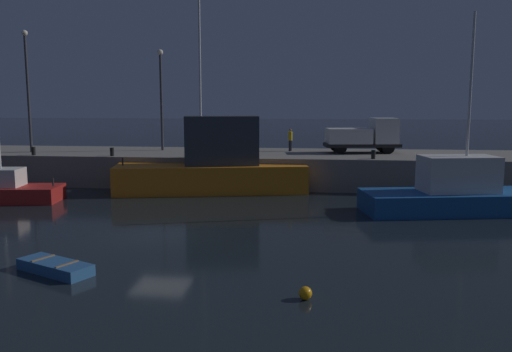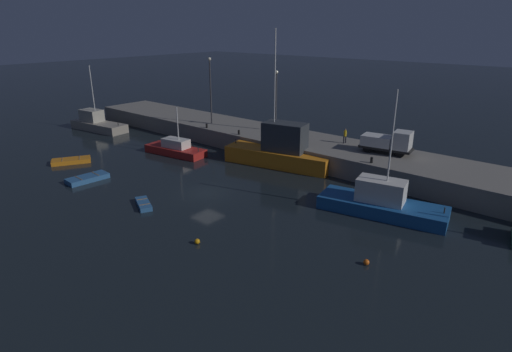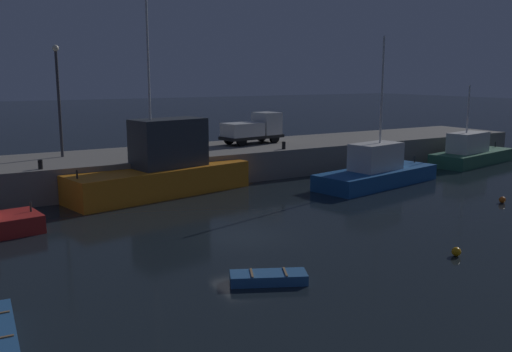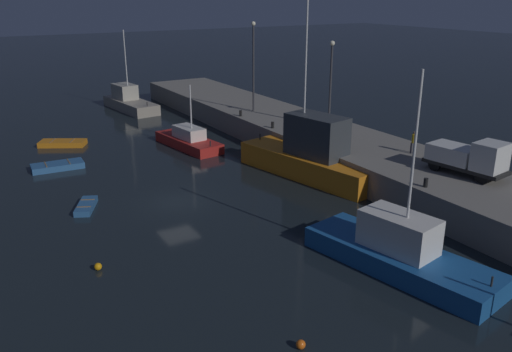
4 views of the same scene
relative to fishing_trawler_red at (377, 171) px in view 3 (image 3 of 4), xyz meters
The scene contains 13 objects.
ground_plane 16.01m from the fishing_trawler_red, 156.67° to the right, with size 320.00×320.00×0.00m, color black.
pier_quay 17.45m from the fishing_trawler_red, 147.23° to the left, with size 73.81×8.14×2.17m.
fishing_trawler_red is the anchor object (origin of this frame).
fishing_boat_blue 15.13m from the fishing_trawler_red, 161.26° to the left, with size 12.81×5.81×14.78m.
fishing_boat_orange 14.13m from the fishing_trawler_red, 11.45° to the left, with size 9.93×4.97×6.96m.
dinghy_orange_near 20.61m from the fishing_trawler_red, 144.19° to the right, with size 3.07×2.18×0.44m.
mooring_buoy_near 15.81m from the fishing_trawler_red, 120.43° to the right, with size 0.41×0.41×0.41m, color orange.
mooring_buoy_mid 8.73m from the fishing_trawler_red, 71.50° to the right, with size 0.40×0.40×0.40m, color orange.
lamp_post_east 22.93m from the fishing_trawler_red, 151.38° to the left, with size 0.44×0.44×7.64m.
utility_truck 11.35m from the fishing_trawler_red, 111.99° to the left, with size 5.64×2.78×2.54m.
dockworker 14.75m from the fishing_trawler_red, 131.36° to the left, with size 0.38×0.44×1.71m.
bollard_west 7.42m from the fishing_trawler_red, 123.02° to the left, with size 0.28×0.28×0.58m, color black.
bollard_central 22.60m from the fishing_trawler_red, 164.52° to the left, with size 0.28×0.28×0.57m, color black.
Camera 3 is at (-12.54, -22.46, 7.79)m, focal length 38.40 mm.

